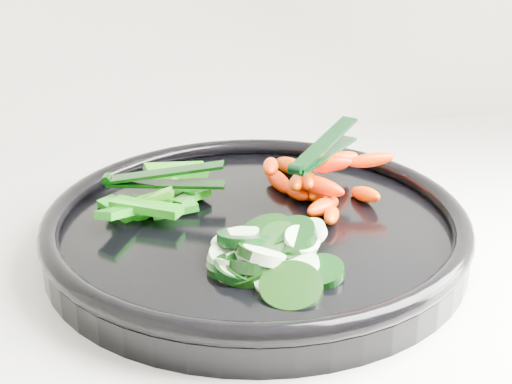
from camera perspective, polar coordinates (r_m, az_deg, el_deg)
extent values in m
cylinder|color=black|center=(0.64, 0.00, -3.50)|extent=(0.49, 0.49, 0.02)
torus|color=black|center=(0.63, 0.00, -2.00)|extent=(0.50, 0.50, 0.02)
cylinder|color=black|center=(0.53, 2.83, -7.70)|extent=(0.05, 0.05, 0.03)
cylinder|color=beige|center=(0.54, 1.70, -7.12)|extent=(0.04, 0.04, 0.02)
cylinder|color=black|center=(0.56, -0.29, -5.93)|extent=(0.06, 0.06, 0.03)
cylinder|color=beige|center=(0.56, -1.63, -5.83)|extent=(0.04, 0.04, 0.03)
cylinder|color=black|center=(0.55, -0.64, -6.30)|extent=(0.05, 0.05, 0.02)
cylinder|color=beige|center=(0.57, -2.30, -5.37)|extent=(0.04, 0.04, 0.02)
cylinder|color=black|center=(0.55, 5.15, -6.40)|extent=(0.05, 0.05, 0.02)
cylinder|color=#E1F8C6|center=(0.55, 3.35, -6.04)|extent=(0.05, 0.05, 0.02)
cylinder|color=black|center=(0.58, -0.55, -4.50)|extent=(0.05, 0.05, 0.02)
cylinder|color=beige|center=(0.59, -1.94, -4.06)|extent=(0.05, 0.04, 0.02)
cylinder|color=black|center=(0.56, -1.92, -5.89)|extent=(0.06, 0.06, 0.01)
cylinder|color=#B6D3A9|center=(0.56, -0.06, -5.90)|extent=(0.03, 0.03, 0.01)
cylinder|color=black|center=(0.55, -1.36, -6.22)|extent=(0.05, 0.05, 0.02)
cylinder|color=beige|center=(0.55, -1.44, -6.31)|extent=(0.04, 0.04, 0.01)
cylinder|color=black|center=(0.55, -0.71, -6.27)|extent=(0.05, 0.05, 0.03)
cylinder|color=beige|center=(0.55, -1.69, -6.18)|extent=(0.04, 0.04, 0.02)
cylinder|color=black|center=(0.58, 2.65, -3.67)|extent=(0.05, 0.05, 0.03)
cylinder|color=#D7F0C0|center=(0.58, 4.24, -3.27)|extent=(0.03, 0.03, 0.02)
cylinder|color=black|center=(0.58, -0.95, -3.69)|extent=(0.06, 0.06, 0.02)
cylinder|color=beige|center=(0.58, -1.20, -3.46)|extent=(0.03, 0.03, 0.02)
cylinder|color=black|center=(0.55, 0.38, -5.00)|extent=(0.05, 0.04, 0.03)
cylinder|color=beige|center=(0.55, 0.58, -5.14)|extent=(0.04, 0.04, 0.03)
cylinder|color=black|center=(0.57, 2.21, -4.01)|extent=(0.05, 0.05, 0.03)
cylinder|color=#CBECBD|center=(0.57, 3.65, -3.96)|extent=(0.04, 0.04, 0.02)
cylinder|color=black|center=(0.58, 0.92, -3.37)|extent=(0.06, 0.06, 0.02)
cylinder|color=beige|center=(0.59, 2.75, -3.09)|extent=(0.04, 0.04, 0.02)
ellipsoid|color=#F94300|center=(0.65, 5.39, -1.16)|extent=(0.05, 0.04, 0.02)
ellipsoid|color=#FF4900|center=(0.67, 4.30, -0.05)|extent=(0.03, 0.05, 0.03)
ellipsoid|color=#F74900|center=(0.68, 8.74, -0.19)|extent=(0.03, 0.05, 0.03)
ellipsoid|color=#F83900|center=(0.67, 3.31, -0.03)|extent=(0.02, 0.04, 0.02)
ellipsoid|color=#FF6600|center=(0.63, 6.06, -1.87)|extent=(0.03, 0.04, 0.02)
ellipsoid|color=#E25800|center=(0.68, 5.29, 0.00)|extent=(0.05, 0.05, 0.03)
ellipsoid|color=#F73700|center=(0.74, 2.77, 2.10)|extent=(0.03, 0.06, 0.03)
ellipsoid|color=#DF3800|center=(0.70, 1.84, 0.90)|extent=(0.03, 0.05, 0.02)
ellipsoid|color=#FF5100|center=(0.70, 5.24, 2.17)|extent=(0.03, 0.06, 0.03)
ellipsoid|color=#F14B00|center=(0.67, 4.11, 0.98)|extent=(0.03, 0.05, 0.03)
ellipsoid|color=red|center=(0.66, 4.96, 0.55)|extent=(0.05, 0.05, 0.02)
ellipsoid|color=#F84F00|center=(0.66, 3.32, 0.78)|extent=(0.03, 0.05, 0.02)
ellipsoid|color=#EC4A00|center=(0.71, 6.92, 2.49)|extent=(0.04, 0.05, 0.02)
ellipsoid|color=#E10C00|center=(0.67, 5.81, 2.24)|extent=(0.05, 0.03, 0.02)
ellipsoid|color=#F64900|center=(0.66, 1.18, 2.05)|extent=(0.03, 0.04, 0.02)
ellipsoid|color=#F44700|center=(0.68, 6.48, 2.54)|extent=(0.05, 0.02, 0.02)
ellipsoid|color=#F01800|center=(0.68, 9.19, 2.55)|extent=(0.05, 0.02, 0.02)
cube|color=#166509|center=(0.67, -6.49, -0.49)|extent=(0.04, 0.05, 0.02)
cube|color=#1B6E0A|center=(0.68, -7.07, -0.44)|extent=(0.03, 0.05, 0.02)
cube|color=#0E720A|center=(0.69, -5.63, -0.02)|extent=(0.04, 0.06, 0.02)
cube|color=#0A6A0C|center=(0.65, -6.49, -1.44)|extent=(0.04, 0.02, 0.01)
cube|color=#0F6F0A|center=(0.67, -7.84, -0.82)|extent=(0.06, 0.06, 0.02)
cube|color=#0A6D0A|center=(0.66, -10.95, -1.31)|extent=(0.04, 0.05, 0.01)
cube|color=#0A6409|center=(0.67, -8.99, -0.66)|extent=(0.02, 0.06, 0.02)
cube|color=#1A6609|center=(0.65, -8.72, -0.62)|extent=(0.05, 0.02, 0.02)
cube|color=#116009|center=(0.63, -10.82, -1.57)|extent=(0.04, 0.05, 0.02)
cube|color=#09620D|center=(0.64, -8.75, -1.21)|extent=(0.07, 0.05, 0.01)
cube|color=#0A6D0D|center=(0.71, -6.40, 1.73)|extent=(0.07, 0.03, 0.02)
cylinder|color=black|center=(0.62, 3.21, 1.88)|extent=(0.01, 0.01, 0.01)
cube|color=black|center=(0.67, 5.49, 3.01)|extent=(0.09, 0.09, 0.00)
cube|color=black|center=(0.66, 5.52, 3.94)|extent=(0.09, 0.09, 0.02)
cylinder|color=black|center=(0.68, -11.86, 1.05)|extent=(0.01, 0.01, 0.01)
cube|color=black|center=(0.67, -7.23, 0.64)|extent=(0.11, 0.04, 0.00)
cube|color=black|center=(0.66, -7.28, 1.56)|extent=(0.11, 0.04, 0.02)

